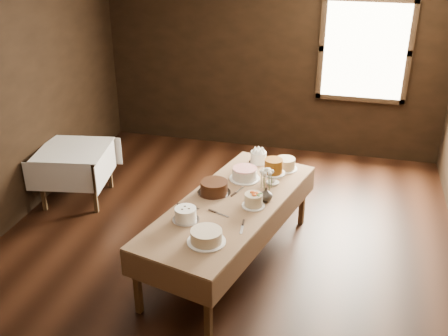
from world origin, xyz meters
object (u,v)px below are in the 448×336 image
cake_caramel (273,173)px  cake_speckled (285,164)px  cake_server_d (261,197)px  cake_meringue (258,158)px  cake_chocolate (214,188)px  cake_server_e (192,207)px  cake_server_c (240,190)px  side_table (74,155)px  cake_cream (206,237)px  display_table (230,207)px  cake_lattice (245,174)px  flower_vase (266,194)px  cake_server_b (242,229)px  cake_swirl (186,215)px  cake_flowers (253,201)px

cake_caramel → cake_speckled: bearing=78.5°
cake_server_d → cake_meringue: bearing=59.8°
cake_chocolate → cake_server_e: bearing=-110.8°
cake_server_c → cake_meringue: bearing=14.0°
cake_meringue → cake_server_e: bearing=-110.4°
side_table → cake_speckled: 2.63m
cake_caramel → cake_cream: cake_caramel is taller
display_table → cake_server_c: cake_server_c is taller
cake_caramel → cake_lattice: bearing=175.4°
cake_lattice → flower_vase: flower_vase is taller
cake_meringue → cake_cream: cake_meringue is taller
cake_speckled → flower_vase: bearing=-96.2°
cake_server_b → cake_server_d: same height
side_table → cake_server_c: bearing=-14.8°
cake_cream → cake_server_c: cake_cream is taller
cake_meringue → cake_server_e: (-0.43, -1.17, -0.06)m
cake_swirl → cake_server_b: (0.54, -0.03, -0.06)m
side_table → cake_cream: 2.70m
cake_flowers → cake_server_b: cake_flowers is taller
cake_server_e → cake_caramel: bearing=56.2°
cake_flowers → cake_lattice: bearing=110.7°
side_table → cake_speckled: size_ratio=3.46×
cake_chocolate → cake_server_b: bearing=-54.9°
cake_speckled → cake_swirl: (-0.74, -1.32, 0.00)m
cake_caramel → cake_server_d: cake_caramel is taller
cake_swirl → cake_server_b: bearing=-2.8°
cake_flowers → display_table: bearing=176.1°
cake_flowers → cake_swirl: cake_flowers is taller
cake_swirl → cake_server_e: cake_swirl is taller
display_table → cake_swirl: bearing=-126.9°
cake_lattice → cake_server_d: size_ratio=1.39×
cake_server_d → cake_lattice: bearing=81.7°
cake_speckled → cake_server_b: (-0.20, -1.35, -0.06)m
display_table → cake_meringue: size_ratio=11.27×
cake_speckled → cake_flowers: size_ratio=1.12×
cake_lattice → cake_server_d: cake_lattice is taller
side_table → cake_meringue: bearing=2.6°
cake_meringue → cake_server_b: size_ratio=0.92×
cake_swirl → cake_server_c: size_ratio=1.17×
side_table → cake_server_b: bearing=-28.7°
cake_caramel → cake_server_d: size_ratio=1.22×
cake_chocolate → cake_server_c: size_ratio=1.43×
cake_server_d → cake_cream: bearing=-152.5°
display_table → side_table: bearing=158.6°
cake_meringue → cake_server_b: 1.44m
cake_server_b → cake_server_d: bearing=168.7°
cake_server_e → flower_vase: 0.75m
cake_meringue → cake_server_b: (0.13, -1.43, -0.06)m
cake_cream → side_table: bearing=143.6°
display_table → cake_swirl: 0.56m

